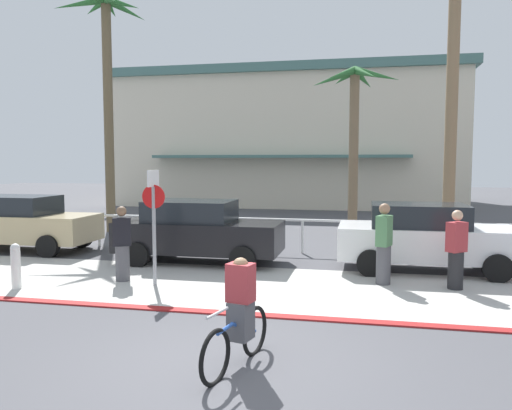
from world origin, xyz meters
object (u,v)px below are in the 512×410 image
Objects in this scene: palm_tree_2 at (455,21)px; car_black_1 at (198,231)px; cyclist_blue_0 at (239,315)px; palm_tree_1 at (354,111)px; pedestrian_2 at (384,247)px; car_white_2 at (426,237)px; bollard_1 at (16,266)px; pedestrian_1 at (122,247)px; pedestrian_3 at (456,253)px; car_tan_0 at (22,223)px; stop_sign_bike_lane at (154,211)px; palm_tree_0 at (107,61)px.

car_black_1 is (-6.97, -3.56, -6.07)m from palm_tree_2.
car_black_1 is 7.12m from cyclist_blue_0.
palm_tree_1 is at bearing 134.22° from palm_tree_2.
car_black_1 is 5.07m from pedestrian_2.
car_white_2 is at bearing 1.19° from car_black_1.
palm_tree_2 is 8.21m from pedestrian_2.
bollard_1 is 0.55× the size of pedestrian_2.
pedestrian_1 reaches higher than car_black_1.
car_black_1 is at bearing 165.37° from pedestrian_3.
bollard_1 is 0.23× the size of car_black_1.
palm_tree_2 reaches higher than pedestrian_3.
car_tan_0 is at bearing 140.10° from cyclist_blue_0.
stop_sign_bike_lane is at bearing -15.33° from pedestrian_1.
palm_tree_0 reaches higher than pedestrian_1.
cyclist_blue_0 is 1.03× the size of pedestrian_3.
car_tan_0 is 1.00× the size of car_white_2.
palm_tree_0 is 9.25m from car_black_1.
cyclist_blue_0 is (-1.19, -13.21, -3.93)m from palm_tree_1.
stop_sign_bike_lane is 4.93m from cyclist_blue_0.
pedestrian_1 is (4.27, -7.52, -5.71)m from palm_tree_0.
palm_tree_2 is at bearing 27.02° from car_black_1.
car_tan_0 is at bearing -148.56° from palm_tree_1.
car_white_2 is 1.97m from pedestrian_2.
pedestrian_2 is (10.10, -6.62, -5.66)m from palm_tree_0.
pedestrian_3 is at bearing 8.97° from stop_sign_bike_lane.
car_tan_0 is 5.75m from pedestrian_1.
stop_sign_bike_lane is 1.27m from pedestrian_1.
pedestrian_1 is 0.95× the size of pedestrian_2.
palm_tree_0 is at bearing 124.59° from cyclist_blue_0.
palm_tree_2 reaches higher than palm_tree_0.
pedestrian_1 reaches higher than bollard_1.
cyclist_blue_0 is at bearing -27.69° from bollard_1.
palm_tree_0 is 13.48m from car_white_2.
palm_tree_0 is 7.21m from car_tan_0.
stop_sign_bike_lane reaches higher than car_black_1.
bollard_1 is at bearing -148.54° from pedestrian_1.
palm_tree_0 is 1.43× the size of palm_tree_1.
cyclist_blue_0 reaches higher than bollard_1.
car_white_2 is 2.41× the size of pedestrian_2.
pedestrian_1 is at bearing -32.38° from car_tan_0.
car_black_1 is at bearing 162.56° from pedestrian_2.
palm_tree_0 is 5.22× the size of pedestrian_3.
car_tan_0 reaches higher than bollard_1.
pedestrian_3 reaches higher than cyclist_blue_0.
car_black_1 is at bearing -178.81° from car_white_2.
pedestrian_2 is at bearing -17.44° from car_black_1.
car_black_1 is at bearing 112.90° from cyclist_blue_0.
car_black_1 is (0.11, 2.67, -0.81)m from stop_sign_bike_lane.
bollard_1 is 5.19m from car_tan_0.
car_white_2 is 2.56× the size of pedestrian_3.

